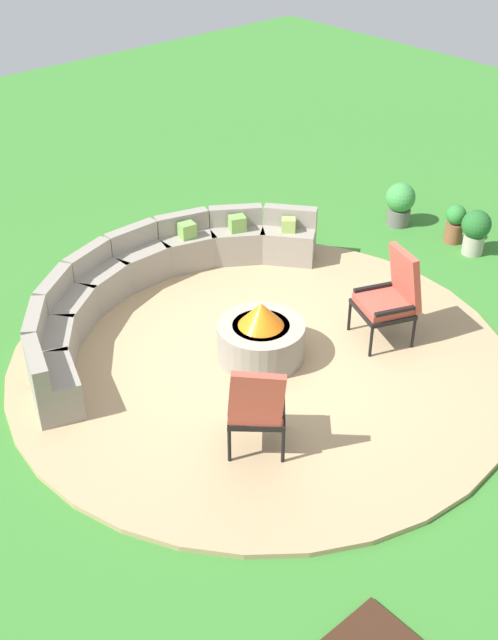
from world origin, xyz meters
The scene contains 9 objects.
ground_plane centered at (0.00, 0.00, 0.00)m, with size 24.00×24.00×0.00m, color #387A2D.
patio_circle centered at (0.00, 0.00, 0.03)m, with size 5.65×5.65×0.06m, color tan.
fire_pit centered at (0.00, 0.00, 0.33)m, with size 0.98×0.98×0.70m.
curved_stone_bench centered at (-0.28, 1.77, 0.35)m, with size 4.68×2.17×0.71m.
lounge_chair_front_left centered at (-1.05, -1.10, 0.60)m, with size 0.77×0.78×1.04m.
lounge_chair_front_right centered at (1.37, -0.69, 0.63)m, with size 0.78×0.78×1.13m.
potted_plant_0 centered at (3.92, -0.08, 0.36)m, with size 0.40×0.40×0.65m.
potted_plant_1 centered at (3.84, 1.19, 0.35)m, with size 0.43×0.43×0.65m.
potted_plant_3 centered at (4.00, 0.31, 0.30)m, with size 0.28×0.28×0.57m.
Camera 1 is at (-4.90, -5.35, 5.36)m, focal length 44.56 mm.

